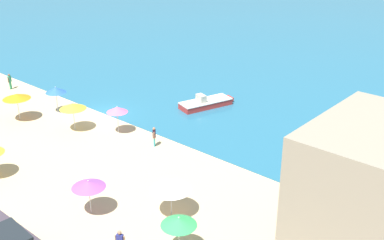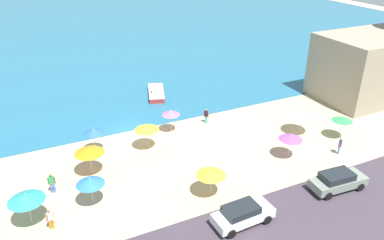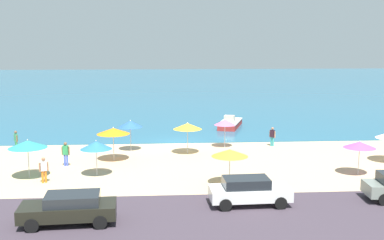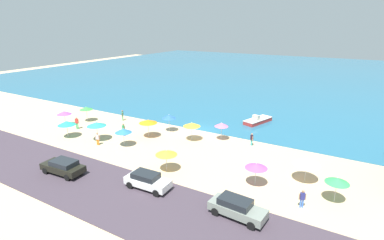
{
  "view_description": "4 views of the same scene",
  "coord_description": "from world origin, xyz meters",
  "views": [
    {
      "loc": [
        31.95,
        -24.93,
        16.68
      ],
      "look_at": [
        9.1,
        1.37,
        1.59
      ],
      "focal_mm": 45.0,
      "sensor_mm": 36.0,
      "label": 1
    },
    {
      "loc": [
        -8.12,
        -31.94,
        17.64
      ],
      "look_at": [
        5.2,
        -3.72,
        1.85
      ],
      "focal_mm": 35.0,
      "sensor_mm": 36.0,
      "label": 2
    },
    {
      "loc": [
        -1.44,
        -39.66,
        8.47
      ],
      "look_at": [
        1.33,
        0.17,
        1.96
      ],
      "focal_mm": 45.0,
      "sensor_mm": 36.0,
      "label": 3
    },
    {
      "loc": [
        18.57,
        -34.35,
        14.1
      ],
      "look_at": [
        -0.41,
        -1.84,
        2.0
      ],
      "focal_mm": 28.0,
      "sensor_mm": 36.0,
      "label": 4
    }
  ],
  "objects": [
    {
      "name": "beach_umbrella_2",
      "position": [
        3.86,
        -1.8,
        2.06
      ],
      "size": [
        1.73,
        1.73,
        2.35
      ],
      "color": "#B2B2B7",
      "rests_on": "ground_plane"
    },
    {
      "name": "beach_umbrella_12",
      "position": [
        -3.67,
        -2.46,
        2.13
      ],
      "size": [
        1.83,
        1.83,
        2.45
      ],
      "color": "#B2B2B7",
      "rests_on": "ground_plane"
    },
    {
      "name": "beach_umbrella_1",
      "position": [
        15.1,
        -7.41,
        1.99
      ],
      "size": [
        2.46,
        2.46,
        2.33
      ],
      "color": "#B2B2B7",
      "rests_on": "ground_plane"
    },
    {
      "name": "beach_umbrella_6",
      "position": [
        -18.0,
        -8.1,
        1.97
      ],
      "size": [
        2.03,
        2.03,
        2.28
      ],
      "color": "#B2B2B7",
      "rests_on": "ground_plane"
    },
    {
      "name": "bather_4",
      "position": [
        -12.61,
        -1.99,
        0.91
      ],
      "size": [
        0.38,
        0.5,
        1.63
      ],
      "color": "#389B5F",
      "rests_on": "ground_plane"
    },
    {
      "name": "parked_car_1",
      "position": [
        3.18,
        -15.89,
        0.84
      ],
      "size": [
        4.24,
        1.9,
        1.47
      ],
      "color": "silver",
      "rests_on": "coastal_road"
    },
    {
      "name": "sea",
      "position": [
        0.0,
        55.0,
        0.03
      ],
      "size": [
        150.0,
        110.0,
        0.05
      ],
      "primitive_type": "cube",
      "color": "#256383",
      "rests_on": "ground_plane"
    },
    {
      "name": "bather_5",
      "position": [
        -8.44,
        -10.87,
        0.88
      ],
      "size": [
        0.53,
        0.35,
        1.58
      ],
      "color": "orange",
      "rests_on": "ground_plane"
    },
    {
      "name": "parked_car_0",
      "position": [
        11.67,
        -15.77,
        0.85
      ],
      "size": [
        4.47,
        2.04,
        1.51
      ],
      "color": "gray",
      "rests_on": "coastal_road"
    },
    {
      "name": "beach_umbrella_5",
      "position": [
        -4.71,
        -5.68,
        2.18
      ],
      "size": [
        2.35,
        2.35,
        2.47
      ],
      "color": "#B2B2B7",
      "rests_on": "ground_plane"
    },
    {
      "name": "beach_umbrella_7",
      "position": [
        2.7,
        -12.22,
        1.99
      ],
      "size": [
        2.18,
        2.18,
        2.28
      ],
      "color": "#B2B2B7",
      "rests_on": "ground_plane"
    },
    {
      "name": "bather_2",
      "position": [
        -15.42,
        -8.15,
        0.98
      ],
      "size": [
        0.49,
        0.38,
        1.75
      ],
      "color": "#2BA95E",
      "rests_on": "ground_plane"
    },
    {
      "name": "beach_umbrella_11",
      "position": [
        11.32,
        -10.48,
        1.98
      ],
      "size": [
        2.04,
        2.04,
        2.26
      ],
      "color": "#B2B2B7",
      "rests_on": "ground_plane"
    },
    {
      "name": "bather_1",
      "position": [
        15.69,
        -11.93,
        0.88
      ],
      "size": [
        0.51,
        0.36,
        1.58
      ],
      "color": "#3D6FD0",
      "rests_on": "ground_plane"
    },
    {
      "name": "beach_umbrella_0",
      "position": [
        -9.61,
        -9.79,
        2.18
      ],
      "size": [
        2.4,
        2.4,
        2.49
      ],
      "color": "#B2B2B7",
      "rests_on": "ground_plane"
    },
    {
      "name": "beach_umbrella_10",
      "position": [
        0.72,
        -3.83,
        2.14
      ],
      "size": [
        2.17,
        2.17,
        2.44
      ],
      "color": "#B2B2B7",
      "rests_on": "ground_plane"
    },
    {
      "name": "skiff_nearshore",
      "position": [
        5.66,
        7.29,
        0.4
      ],
      "size": [
        3.2,
        5.48,
        1.26
      ],
      "color": "#B02F2B",
      "rests_on": "sea"
    },
    {
      "name": "bather_3",
      "position": [
        -7.87,
        -6.92,
        0.94
      ],
      "size": [
        0.56,
        0.28,
        1.68
      ],
      "color": "#4662DB",
      "rests_on": "ground_plane"
    },
    {
      "name": "parked_car_3",
      "position": [
        -5.66,
        -17.87,
        0.82
      ],
      "size": [
        4.53,
        2.16,
        1.43
      ],
      "color": "black",
      "rests_on": "coastal_road"
    },
    {
      "name": "ground_plane",
      "position": [
        0.0,
        0.0,
        0.0
      ],
      "size": [
        160.0,
        160.0,
        0.0
      ],
      "primitive_type": "plane",
      "color": "tan"
    },
    {
      "name": "beach_umbrella_9",
      "position": [
        -5.44,
        -9.51,
        1.99
      ],
      "size": [
        2.03,
        2.03,
        2.31
      ],
      "color": "#B2B2B7",
      "rests_on": "ground_plane"
    },
    {
      "name": "bather_0",
      "position": [
        7.81,
        -1.59,
        0.88
      ],
      "size": [
        0.41,
        0.44,
        1.58
      ],
      "color": "teal",
      "rests_on": "ground_plane"
    },
    {
      "name": "beach_umbrella_3",
      "position": [
        17.88,
        -9.78,
        2.02
      ],
      "size": [
        1.92,
        1.92,
        2.31
      ],
      "color": "#B2B2B7",
      "rests_on": "ground_plane"
    },
    {
      "name": "coastal_road",
      "position": [
        0.0,
        -18.0,
        0.03
      ],
      "size": [
        80.0,
        8.0,
        0.06
      ],
      "primitive_type": "cube",
      "color": "#3F353F",
      "rests_on": "ground_plane"
    },
    {
      "name": "beach_umbrella_4",
      "position": [
        -16.95,
        -5.05,
        2.05
      ],
      "size": [
        1.94,
        1.94,
        2.33
      ],
      "color": "#B2B2B7",
      "rests_on": "ground_plane"
    },
    {
      "name": "beach_umbrella_8",
      "position": [
        -13.81,
        -10.97,
        1.95
      ],
      "size": [
        2.28,
        2.28,
        2.28
      ],
      "color": "#B2B2B7",
      "rests_on": "ground_plane"
    }
  ]
}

